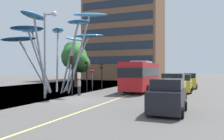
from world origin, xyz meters
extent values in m
cube|color=#54514F|center=(0.00, 0.00, -0.05)|extent=(120.00, 240.00, 0.10)
cube|color=#E0D666|center=(2.91, 0.00, 0.00)|extent=(0.16, 144.00, 0.01)
cube|color=red|center=(3.01, 9.86, 1.84)|extent=(2.96, 11.05, 2.98)
cube|color=black|center=(3.01, 9.86, 2.26)|extent=(2.99, 11.16, 0.95)
cube|color=yellow|center=(2.80, 15.28, 3.03)|extent=(1.40, 0.15, 0.36)
cube|color=#B2B2B7|center=(3.01, 9.86, 3.45)|extent=(2.05, 3.90, 0.24)
cylinder|color=black|center=(4.15, 13.31, 0.48)|extent=(0.32, 0.97, 0.96)
cylinder|color=black|center=(1.60, 13.21, 0.48)|extent=(0.32, 0.97, 0.96)
cylinder|color=black|center=(4.39, 6.90, 0.48)|extent=(0.32, 0.97, 0.96)
cylinder|color=black|center=(1.85, 6.80, 0.48)|extent=(0.32, 0.97, 0.96)
cylinder|color=#9EA0A5|center=(-2.20, 3.84, 4.09)|extent=(2.85, 0.36, 8.25)
ellipsoid|color=#4CA3E5|center=(-0.88, 3.77, 8.19)|extent=(4.07, 1.43, 0.86)
cylinder|color=#9EA0A5|center=(-3.52, 5.58, 3.25)|extent=(2.36, 2.32, 6.58)
ellipsoid|color=#388EDB|center=(-2.48, 6.61, 6.50)|extent=(3.74, 3.71, 0.63)
cylinder|color=#9EA0A5|center=(-5.07, 6.85, 3.21)|extent=(0.25, 2.02, 6.47)
ellipsoid|color=#4CA3E5|center=(-5.05, 7.77, 6.41)|extent=(1.71, 3.57, 0.96)
cylinder|color=#9EA0A5|center=(-6.41, 5.95, 3.77)|extent=(2.02, 2.95, 7.62)
ellipsoid|color=#4299E0|center=(-7.29, 7.29, 7.54)|extent=(3.33, 4.02, 0.53)
cylinder|color=#9EA0A5|center=(-7.86, 4.71, 3.67)|extent=(3.80, 1.17, 7.44)
ellipsoid|color=#4299E0|center=(-9.65, 5.18, 7.35)|extent=(4.04, 2.21, 0.93)
cylinder|color=#9EA0A5|center=(-7.26, 2.84, 2.94)|extent=(3.08, 1.81, 5.97)
ellipsoid|color=#2D7FD1|center=(-8.68, 2.07, 5.87)|extent=(3.88, 2.88, 0.85)
cylinder|color=#9EA0A5|center=(-6.30, 2.51, 3.41)|extent=(1.70, 2.11, 6.89)
ellipsoid|color=#2D7FD1|center=(-7.02, 1.60, 6.83)|extent=(3.28, 3.59, 0.76)
cylinder|color=#9EA0A5|center=(-4.90, 1.02, 3.81)|extent=(0.37, 2.13, 7.68)
ellipsoid|color=#4CA3E5|center=(-4.82, 0.06, 7.63)|extent=(1.54, 3.53, 0.58)
cylinder|color=#9EA0A5|center=(-2.67, 2.75, 3.55)|extent=(3.30, 1.81, 7.20)
ellipsoid|color=#2D7FD1|center=(-1.14, 1.97, 7.11)|extent=(3.59, 2.85, 0.60)
cylinder|color=black|center=(-1.88, 2.01, 1.93)|extent=(0.12, 0.12, 3.86)
cube|color=black|center=(-1.88, 1.87, 3.46)|extent=(0.28, 0.24, 0.80)
sphere|color=red|center=(-1.88, 1.74, 3.72)|extent=(0.18, 0.18, 0.18)
sphere|color=#3A2707|center=(-1.88, 1.74, 3.46)|extent=(0.18, 0.18, 0.18)
sphere|color=black|center=(-1.88, 1.74, 3.20)|extent=(0.18, 0.18, 0.18)
cylinder|color=black|center=(-2.47, 6.09, 1.73)|extent=(0.12, 0.12, 3.45)
cube|color=black|center=(-2.47, 5.95, 3.05)|extent=(0.28, 0.24, 0.80)
sphere|color=#390706|center=(-2.47, 5.82, 3.31)|extent=(0.18, 0.18, 0.18)
sphere|color=orange|center=(-2.47, 5.82, 3.05)|extent=(0.18, 0.18, 0.18)
sphere|color=black|center=(-2.47, 5.82, 2.79)|extent=(0.18, 0.18, 0.18)
cylinder|color=black|center=(-2.02, 9.26, 1.72)|extent=(0.12, 0.12, 3.43)
cube|color=black|center=(-2.02, 9.12, 3.03)|extent=(0.28, 0.24, 0.80)
sphere|color=#390706|center=(-2.02, 8.99, 3.29)|extent=(0.18, 0.18, 0.18)
sphere|color=orange|center=(-2.02, 8.99, 3.03)|extent=(0.18, 0.18, 0.18)
sphere|color=black|center=(-2.02, 8.99, 2.77)|extent=(0.18, 0.18, 0.18)
cube|color=black|center=(7.94, -3.17, 0.79)|extent=(1.85, 3.93, 1.21)
cube|color=black|center=(7.94, -3.17, 1.72)|extent=(1.70, 2.16, 0.65)
cylinder|color=black|center=(8.87, -1.95, 0.30)|extent=(0.20, 0.60, 0.60)
cylinder|color=black|center=(7.02, -1.95, 0.30)|extent=(0.20, 0.60, 0.60)
cylinder|color=black|center=(8.87, -4.39, 0.30)|extent=(0.20, 0.60, 0.60)
cylinder|color=black|center=(7.02, -4.39, 0.30)|extent=(0.20, 0.60, 0.60)
cube|color=gold|center=(7.62, 2.46, 0.87)|extent=(1.75, 4.19, 1.38)
cube|color=black|center=(7.62, 2.46, 1.91)|extent=(1.61, 2.31, 0.69)
cylinder|color=black|center=(8.50, 3.76, 0.30)|extent=(0.20, 0.60, 0.60)
cylinder|color=black|center=(6.74, 3.76, 0.30)|extent=(0.20, 0.60, 0.60)
cylinder|color=black|center=(8.50, 1.16, 0.30)|extent=(0.20, 0.60, 0.60)
cylinder|color=black|center=(6.74, 1.16, 0.30)|extent=(0.20, 0.60, 0.60)
cube|color=gold|center=(7.79, 9.66, 0.77)|extent=(1.82, 4.35, 1.17)
cube|color=black|center=(7.79, 9.66, 1.69)|extent=(1.68, 2.39, 0.67)
cylinder|color=black|center=(8.70, 11.01, 0.30)|extent=(0.20, 0.60, 0.60)
cylinder|color=black|center=(6.88, 11.01, 0.30)|extent=(0.20, 0.60, 0.60)
cylinder|color=black|center=(8.70, 8.31, 0.30)|extent=(0.20, 0.60, 0.60)
cylinder|color=black|center=(6.88, 8.31, 0.30)|extent=(0.20, 0.60, 0.60)
cube|color=gold|center=(8.17, 15.42, 0.79)|extent=(1.85, 3.91, 1.22)
cube|color=black|center=(8.17, 15.42, 1.72)|extent=(1.70, 2.15, 0.64)
cylinder|color=black|center=(9.09, 16.63, 0.30)|extent=(0.20, 0.60, 0.60)
cylinder|color=black|center=(7.24, 16.63, 0.30)|extent=(0.20, 0.60, 0.60)
cylinder|color=black|center=(9.09, 14.20, 0.30)|extent=(0.20, 0.60, 0.60)
cylinder|color=black|center=(7.24, 14.20, 0.30)|extent=(0.20, 0.60, 0.60)
cylinder|color=gray|center=(-3.23, -0.38, 3.81)|extent=(0.18, 0.18, 7.63)
cylinder|color=gray|center=(-2.71, -0.38, 7.48)|extent=(1.03, 0.12, 0.12)
sphere|color=silver|center=(-2.20, -0.38, 7.48)|extent=(0.44, 0.44, 0.44)
cylinder|color=brown|center=(-7.20, 11.52, 1.27)|extent=(0.48, 0.48, 2.54)
sphere|color=#387A33|center=(-7.56, 11.67, 4.37)|extent=(3.77, 3.77, 3.77)
sphere|color=#387A33|center=(-8.09, 12.21, 5.39)|extent=(2.81, 2.81, 2.81)
sphere|color=#387A33|center=(-6.82, 11.38, 3.92)|extent=(2.81, 2.81, 2.81)
sphere|color=#387A33|center=(-6.97, 12.69, 3.43)|extent=(2.73, 2.73, 2.73)
cylinder|color=#2D3342|center=(-1.48, 2.64, 0.45)|extent=(0.29, 0.29, 0.90)
cylinder|color=#B2A89E|center=(-1.48, 2.64, 1.21)|extent=(0.34, 0.34, 0.61)
sphere|color=#937056|center=(-1.48, 2.64, 1.62)|extent=(0.22, 0.22, 0.22)
cylinder|color=gray|center=(-2.82, 8.19, 1.39)|extent=(0.08, 0.08, 2.77)
cylinder|color=red|center=(-2.82, 8.16, 2.47)|extent=(0.60, 0.03, 0.60)
cube|color=white|center=(-2.82, 8.13, 2.47)|extent=(0.40, 0.04, 0.11)
cube|color=brown|center=(-8.61, 37.88, 12.91)|extent=(18.18, 12.96, 25.81)
cube|color=#1E2838|center=(-8.61, 31.38, 4.68)|extent=(17.08, 0.08, 1.81)
cube|color=#1E2838|center=(-8.61, 31.38, 7.90)|extent=(17.08, 0.08, 1.81)
cube|color=#1E2838|center=(-8.61, 31.38, 11.13)|extent=(17.08, 0.08, 1.81)
cube|color=#1E2838|center=(-8.61, 31.38, 14.36)|extent=(17.08, 0.08, 1.81)
cube|color=#1E2838|center=(-8.61, 31.38, 17.58)|extent=(17.08, 0.08, 1.81)
camera|label=1|loc=(9.90, -16.88, 2.63)|focal=36.29mm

